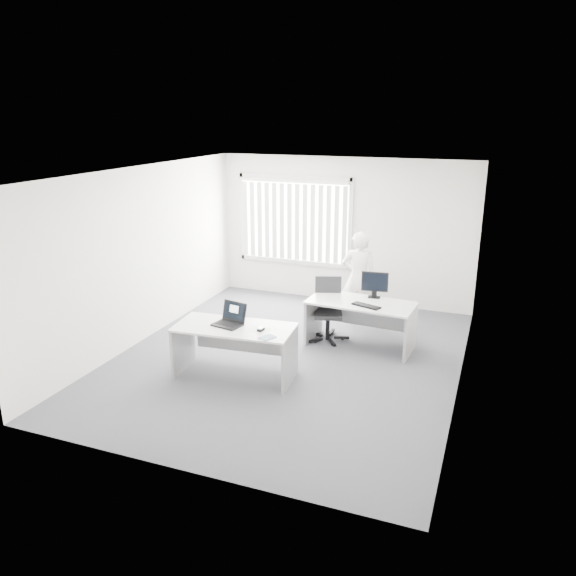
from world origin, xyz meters
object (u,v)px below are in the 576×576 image
at_px(person, 359,278).
at_px(laptop, 227,315).
at_px(desk_far, 361,314).
at_px(monitor, 375,285).
at_px(office_chair, 328,320).
at_px(desk_near, 235,340).

height_order(person, laptop, person).
relative_size(desk_far, laptop, 4.35).
distance_m(laptop, monitor, 2.55).
height_order(laptop, monitor, monitor).
bearing_deg(laptop, monitor, 61.59).
bearing_deg(office_chair, desk_far, -31.30).
bearing_deg(office_chair, person, 54.97).
distance_m(office_chair, person, 1.07).
bearing_deg(office_chair, monitor, -6.17).
bearing_deg(desk_near, office_chair, 60.81).
relative_size(office_chair, person, 0.62).
distance_m(desk_far, laptop, 2.27).
bearing_deg(desk_near, laptop, 179.58).
distance_m(person, monitor, 0.89).
xyz_separation_m(desk_near, laptop, (-0.10, -0.01, 0.36)).
relative_size(laptop, monitor, 0.92).
bearing_deg(monitor, laptop, -136.92).
xyz_separation_m(office_chair, laptop, (-0.91, -1.80, 0.59)).
relative_size(person, laptop, 4.22).
bearing_deg(desk_far, person, 110.51).
bearing_deg(monitor, person, 113.59).
distance_m(desk_near, laptop, 0.38).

